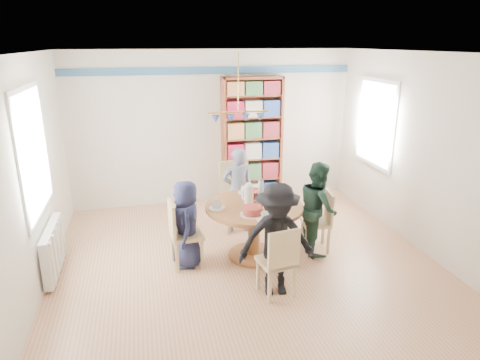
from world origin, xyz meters
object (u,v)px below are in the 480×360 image
object	(u,v)px
person_right	(318,208)
person_near	(277,240)
person_left	(186,224)
chair_left	(181,231)
dining_table	(254,219)
chair_near	(279,259)
chair_right	(321,218)
person_far	(238,190)
chair_far	(236,192)
bookshelf	(252,142)
radiator	(54,249)

from	to	relation	value
person_right	person_near	world-z (taller)	person_near
person_left	chair_left	bearing A→B (deg)	-74.37
dining_table	person_right	size ratio (longest dim) A/B	1.01
chair_left	chair_near	world-z (taller)	chair_left
chair_right	person_left	bearing A→B (deg)	-179.24
chair_right	person_left	distance (m)	1.89
chair_left	person_far	size ratio (longest dim) A/B	0.68
chair_right	person_near	world-z (taller)	person_near
person_far	dining_table	bearing A→B (deg)	90.95
person_right	person_left	bearing A→B (deg)	97.29
chair_far	bookshelf	bearing A→B (deg)	63.62
chair_left	person_right	world-z (taller)	person_right
chair_near	person_right	bearing A→B (deg)	48.40
chair_left	chair_far	bearing A→B (deg)	48.14
chair_far	bookshelf	world-z (taller)	bookshelf
person_right	chair_far	bearing A→B (deg)	47.98
person_left	person_right	distance (m)	1.81
person_near	chair_far	bearing A→B (deg)	97.95
person_left	person_right	xyz separation A→B (m)	(1.81, -0.01, 0.07)
chair_left	person_near	size ratio (longest dim) A/B	0.67
chair_left	chair_far	xyz separation A→B (m)	(0.97, 1.09, 0.08)
radiator	person_near	size ratio (longest dim) A/B	0.74
dining_table	person_far	world-z (taller)	person_far
person_left	chair_near	bearing A→B (deg)	46.25
dining_table	person_right	distance (m)	0.91
chair_far	person_right	xyz separation A→B (m)	(0.92, -1.08, 0.07)
radiator	person_far	xyz separation A→B (m)	(2.54, 0.77, 0.31)
chair_near	person_right	distance (m)	1.33
dining_table	chair_left	bearing A→B (deg)	-177.77
chair_near	bookshelf	xyz separation A→B (m)	(0.50, 3.15, 0.63)
radiator	chair_right	size ratio (longest dim) A/B	1.17
dining_table	bookshelf	distance (m)	2.27
chair_right	chair_far	xyz separation A→B (m)	(-0.99, 1.04, 0.11)
chair_right	chair_near	world-z (taller)	chair_near
person_far	chair_right	bearing A→B (deg)	138.40
dining_table	chair_right	distance (m)	0.98
person_left	person_far	bearing A→B (deg)	138.27
dining_table	chair_far	world-z (taller)	chair_far
bookshelf	chair_left	bearing A→B (deg)	-124.82
radiator	dining_table	xyz separation A→B (m)	(2.56, -0.10, 0.21)
chair_right	chair_left	bearing A→B (deg)	-178.74
chair_near	chair_left	bearing A→B (deg)	136.18
person_far	bookshelf	xyz separation A→B (m)	(0.55, 1.27, 0.44)
chair_near	bookshelf	size ratio (longest dim) A/B	0.39
dining_table	chair_right	bearing A→B (deg)	0.27
chair_left	dining_table	bearing A→B (deg)	2.23
person_far	bookshelf	bearing A→B (deg)	-114.09
chair_far	person_near	size ratio (longest dim) A/B	0.78
person_far	person_left	bearing A→B (deg)	44.69
person_far	bookshelf	distance (m)	1.45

